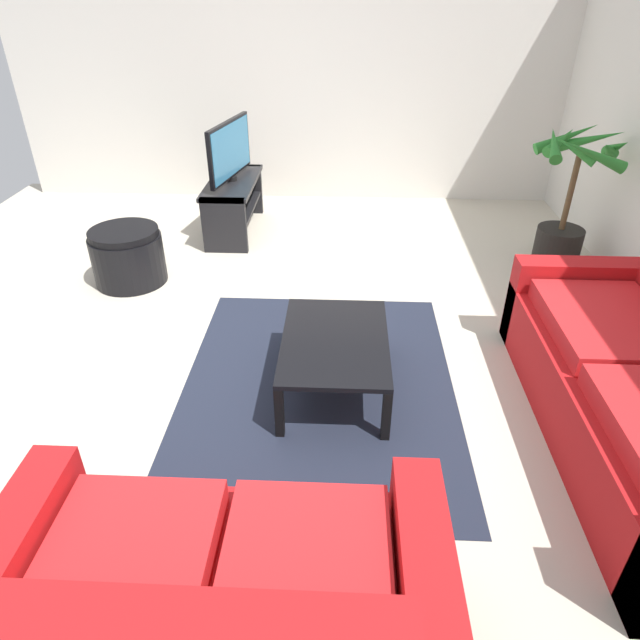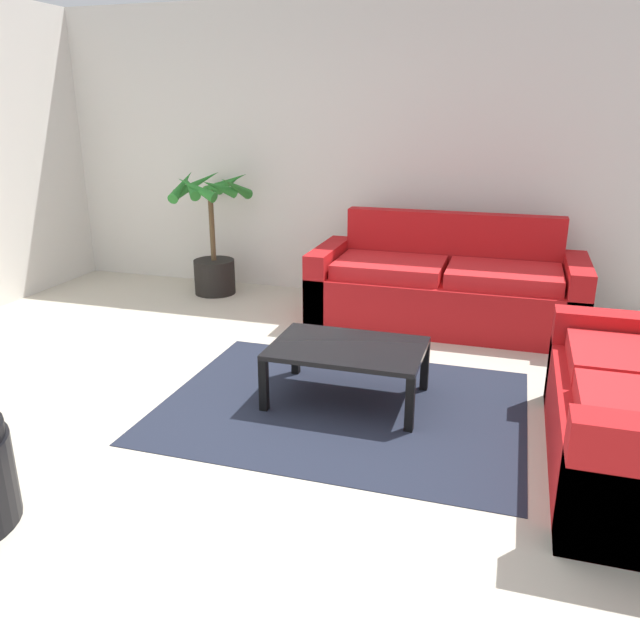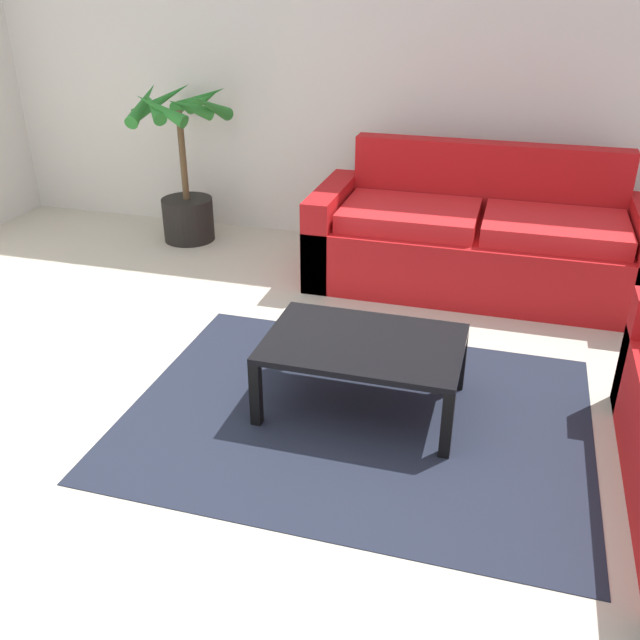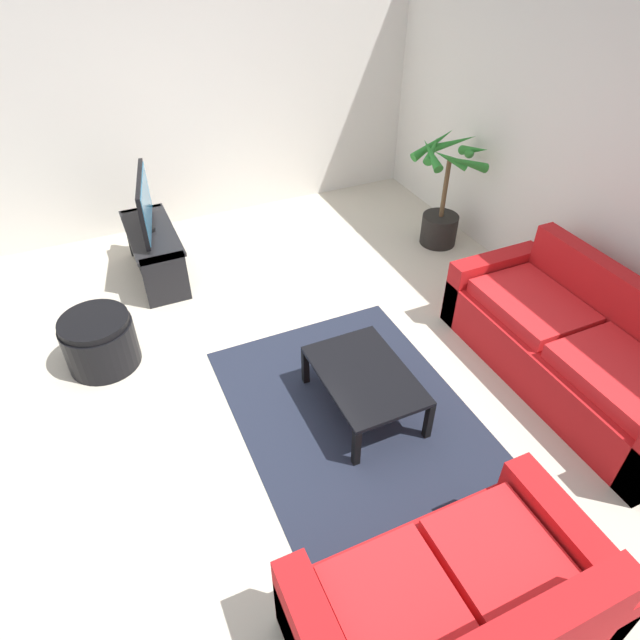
% 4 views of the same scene
% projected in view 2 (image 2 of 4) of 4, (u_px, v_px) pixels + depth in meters
% --- Properties ---
extents(ground_plane, '(6.60, 6.60, 0.00)m').
position_uv_depth(ground_plane, '(219.00, 430.00, 3.65)').
color(ground_plane, beige).
extents(wall_back, '(6.00, 0.06, 2.70)m').
position_uv_depth(wall_back, '(352.00, 153.00, 5.93)').
color(wall_back, silver).
rests_on(wall_back, ground).
extents(couch_main, '(2.22, 0.90, 0.90)m').
position_uv_depth(couch_main, '(445.00, 289.00, 5.34)').
color(couch_main, red).
rests_on(couch_main, ground).
extents(coffee_table, '(0.94, 0.64, 0.36)m').
position_uv_depth(coffee_table, '(347.00, 352.00, 3.93)').
color(coffee_table, black).
rests_on(coffee_table, ground).
extents(area_rug, '(2.20, 1.70, 0.01)m').
position_uv_depth(area_rug, '(343.00, 405.00, 3.94)').
color(area_rug, '#1E2333').
rests_on(area_rug, ground).
extents(potted_palm, '(0.73, 0.69, 1.20)m').
position_uv_depth(potted_palm, '(213.00, 240.00, 6.15)').
color(potted_palm, black).
rests_on(potted_palm, ground).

